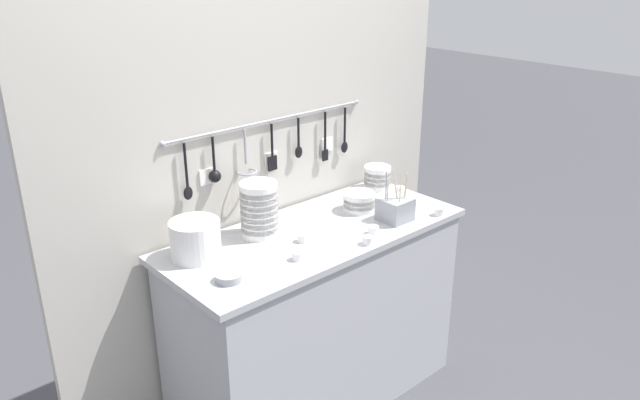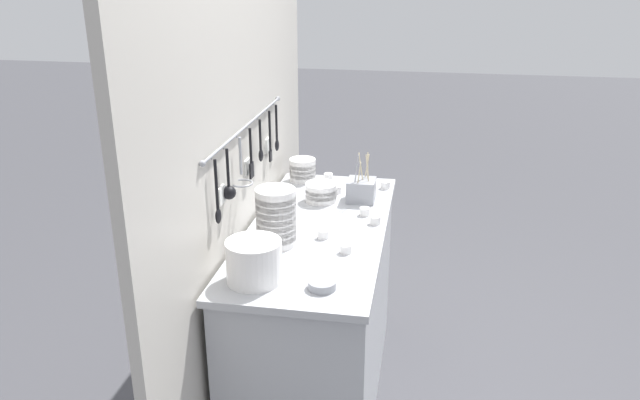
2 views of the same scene
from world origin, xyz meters
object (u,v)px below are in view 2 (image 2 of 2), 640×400
(steel_mixing_bowl, at_px, (322,285))
(cup_front_left, at_px, (337,190))
(bowl_stack_nested_right, at_px, (321,192))
(bowl_stack_wide_centre, at_px, (303,170))
(cup_by_caddy, at_px, (357,186))
(plate_stack, at_px, (254,261))
(cutlery_caddy, at_px, (361,190))
(bowl_stack_short_front, at_px, (276,217))
(cup_back_right, at_px, (385,185))
(cup_back_left, at_px, (328,177))
(cup_beside_plates, at_px, (346,249))
(cup_edge_far, at_px, (375,220))
(cup_centre, at_px, (365,211))
(cup_mid_row, at_px, (323,234))

(steel_mixing_bowl, relative_size, cup_front_left, 2.18)
(bowl_stack_nested_right, bearing_deg, bowl_stack_wide_centre, 27.62)
(steel_mixing_bowl, bearing_deg, cup_by_caddy, 0.12)
(plate_stack, relative_size, cutlery_caddy, 0.82)
(bowl_stack_short_front, distance_m, cup_back_right, 0.88)
(bowl_stack_nested_right, xyz_separation_m, bowl_stack_wide_centre, (0.29, 0.15, 0.02))
(cup_by_caddy, distance_m, cup_front_left, 0.12)
(plate_stack, relative_size, cup_front_left, 4.29)
(cup_back_left, bearing_deg, steel_mixing_bowl, -171.79)
(cup_front_left, height_order, cup_beside_plates, same)
(cup_back_right, xyz_separation_m, cup_back_left, (0.08, 0.32, 0.00))
(cup_edge_far, bearing_deg, cup_centre, 31.25)
(bowl_stack_wide_centre, bearing_deg, cup_beside_plates, -157.51)
(cup_beside_plates, bearing_deg, cup_by_caddy, 3.52)
(cup_back_right, height_order, cup_centre, same)
(plate_stack, bearing_deg, cup_mid_row, -23.91)
(cup_mid_row, relative_size, cup_back_left, 1.00)
(cup_centre, xyz_separation_m, cup_beside_plates, (-0.42, 0.03, 0.00))
(bowl_stack_short_front, relative_size, cup_mid_row, 5.12)
(cup_back_right, xyz_separation_m, cup_beside_plates, (-0.81, 0.10, 0.00))
(cup_mid_row, distance_m, cup_beside_plates, 0.17)
(cutlery_caddy, distance_m, cup_back_right, 0.23)
(bowl_stack_short_front, bearing_deg, cup_edge_far, -53.36)
(cup_mid_row, bearing_deg, cup_front_left, 2.78)
(bowl_stack_nested_right, distance_m, bowl_stack_wide_centre, 0.33)
(cup_back_left, bearing_deg, plate_stack, 175.85)
(cup_back_right, relative_size, cup_mid_row, 1.00)
(cup_back_left, bearing_deg, cup_back_right, -104.18)
(bowl_stack_nested_right, relative_size, cup_centre, 3.20)
(bowl_stack_nested_right, relative_size, bowl_stack_wide_centre, 1.10)
(cup_edge_far, bearing_deg, cup_by_caddy, 17.25)
(plate_stack, bearing_deg, cutlery_caddy, -18.23)
(steel_mixing_bowl, bearing_deg, bowl_stack_nested_right, 10.16)
(cup_by_caddy, distance_m, cup_centre, 0.36)
(cup_back_right, height_order, cup_edge_far, same)
(cutlery_caddy, distance_m, cup_back_left, 0.35)
(cup_centre, bearing_deg, cup_edge_far, -148.75)
(cup_edge_far, bearing_deg, bowl_stack_nested_right, 50.30)
(bowl_stack_short_front, relative_size, cup_beside_plates, 5.12)
(bowl_stack_short_front, bearing_deg, bowl_stack_wide_centre, 3.84)
(cup_edge_far, height_order, cup_front_left, same)
(cutlery_caddy, relative_size, cup_back_left, 5.23)
(bowl_stack_nested_right, height_order, cutlery_caddy, cutlery_caddy)
(bowl_stack_nested_right, relative_size, steel_mixing_bowl, 1.47)
(bowl_stack_nested_right, bearing_deg, cutlery_caddy, -77.64)
(cup_back_right, bearing_deg, cup_mid_row, 162.41)
(bowl_stack_wide_centre, relative_size, cup_edge_far, 2.91)
(bowl_stack_short_front, bearing_deg, plate_stack, 179.26)
(steel_mixing_bowl, distance_m, cup_back_right, 1.13)
(plate_stack, height_order, cup_edge_far, plate_stack)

